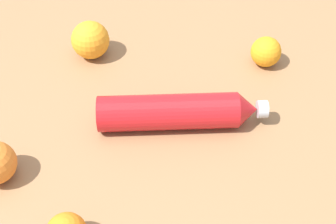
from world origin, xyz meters
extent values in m
plane|color=olive|center=(0.00, 0.00, 0.00)|extent=(2.40, 2.40, 0.00)
cylinder|color=red|center=(-0.05, -0.04, 0.03)|extent=(0.26, 0.17, 0.07)
cone|color=red|center=(-0.18, -0.11, 0.03)|extent=(0.06, 0.08, 0.07)
cylinder|color=#B2B7BF|center=(-0.21, -0.12, 0.03)|extent=(0.03, 0.04, 0.03)
sphere|color=orange|center=(-0.17, -0.29, 0.03)|extent=(0.06, 0.06, 0.06)
sphere|color=orange|center=(0.19, -0.17, 0.04)|extent=(0.08, 0.08, 0.08)
camera|label=1|loc=(-0.28, 0.51, 0.65)|focal=50.49mm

